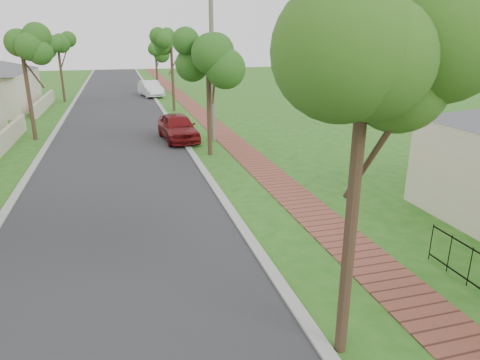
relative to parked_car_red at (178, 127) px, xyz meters
name	(u,v)px	position (x,y,z in m)	size (l,w,h in m)	color
road	(117,142)	(-3.40, 0.43, -0.75)	(7.00, 120.00, 0.02)	#28282B
kerb_right	(182,138)	(0.25, 0.43, -0.75)	(0.30, 120.00, 0.10)	#9E9E99
kerb_left	(47,147)	(-7.05, 0.43, -0.75)	(0.30, 120.00, 0.10)	#9E9E99
sidewalk	(225,136)	(2.85, 0.43, -0.75)	(1.50, 120.00, 0.03)	brown
street_trees	(112,54)	(-3.27, 7.27, 3.78)	(10.70, 37.65, 5.89)	#382619
parked_car_red	(178,127)	(0.00, 0.00, 0.00)	(1.78, 4.42, 1.51)	maroon
parked_car_white	(151,89)	(0.00, 19.81, 0.01)	(1.61, 4.62, 1.52)	white
near_tree	(364,83)	(0.56, -18.07, 4.16)	(2.40, 2.40, 6.16)	#382619
utility_pole	(212,60)	(1.90, -0.73, 3.67)	(1.20, 0.24, 8.72)	#6C6655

